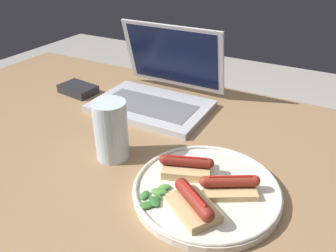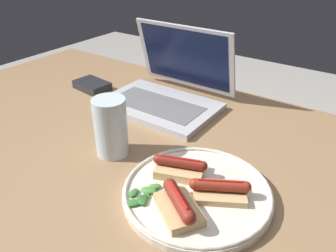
# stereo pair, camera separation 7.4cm
# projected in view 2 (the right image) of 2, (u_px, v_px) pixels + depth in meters

# --- Properties ---
(desk) EXTENTS (1.49, 0.80, 0.77)m
(desk) POSITION_uv_depth(u_px,v_px,m) (149.00, 160.00, 0.84)
(desk) COLOR #93704C
(desk) RESTS_ON ground_plane
(laptop) EXTENTS (0.32, 0.27, 0.22)m
(laptop) POSITION_uv_depth(u_px,v_px,m) (167.00, 91.00, 0.95)
(laptop) COLOR #B7B7BC
(laptop) RESTS_ON desk
(plate) EXTENTS (0.28, 0.28, 0.02)m
(plate) POSITION_uv_depth(u_px,v_px,m) (197.00, 192.00, 0.62)
(plate) COLOR silver
(plate) RESTS_ON desk
(sausage_toast_left) EXTENTS (0.12, 0.10, 0.04)m
(sausage_toast_left) POSITION_uv_depth(u_px,v_px,m) (219.00, 189.00, 0.60)
(sausage_toast_left) COLOR tan
(sausage_toast_left) RESTS_ON plate
(sausage_toast_middle) EXTENTS (0.11, 0.09, 0.04)m
(sausage_toast_middle) POSITION_uv_depth(u_px,v_px,m) (180.00, 167.00, 0.65)
(sausage_toast_middle) COLOR tan
(sausage_toast_middle) RESTS_ON plate
(sausage_toast_right) EXTENTS (0.11, 0.10, 0.04)m
(sausage_toast_right) POSITION_uv_depth(u_px,v_px,m) (179.00, 205.00, 0.56)
(sausage_toast_right) COLOR tan
(sausage_toast_right) RESTS_ON plate
(salad_pile) EXTENTS (0.07, 0.09, 0.01)m
(salad_pile) POSITION_uv_depth(u_px,v_px,m) (145.00, 196.00, 0.60)
(salad_pile) COLOR #2D662D
(salad_pile) RESTS_ON plate
(drinking_glass) EXTENTS (0.07, 0.07, 0.13)m
(drinking_glass) POSITION_uv_depth(u_px,v_px,m) (111.00, 127.00, 0.72)
(drinking_glass) COLOR silver
(drinking_glass) RESTS_ON desk
(external_drive) EXTENTS (0.12, 0.09, 0.03)m
(external_drive) POSITION_uv_depth(u_px,v_px,m) (92.00, 85.00, 1.06)
(external_drive) COLOR #232328
(external_drive) RESTS_ON desk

